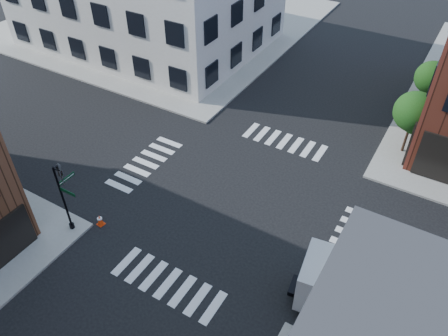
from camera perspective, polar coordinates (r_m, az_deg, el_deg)
ground at (r=26.64m, az=1.61°, el=-4.21°), size 120.00×120.00×0.00m
sidewalk_nw at (r=51.76m, az=-7.71°, el=18.66°), size 30.00×30.00×0.15m
tree_near at (r=30.94m, az=23.67°, el=6.48°), size 2.69×2.69×4.49m
tree_far at (r=36.38m, az=25.51°, el=10.42°), size 2.43×2.43×4.07m
signal_pole at (r=24.49m, az=-20.19°, el=-2.91°), size 1.29×1.24×4.60m
box_truck at (r=21.13m, az=22.65°, el=-15.75°), size 9.14×3.86×4.04m
traffic_cone at (r=25.97m, az=-15.89°, el=-6.55°), size 0.44×0.44×0.73m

